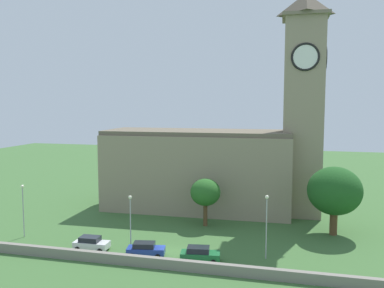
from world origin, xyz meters
name	(u,v)px	position (x,y,z in m)	size (l,w,h in m)	color
ground_plane	(197,219)	(0.00, 15.00, 0.00)	(200.00, 200.00, 0.00)	#3D6633
church	(219,157)	(2.27, 21.29, 9.15)	(36.76, 12.61, 35.37)	gray
quay_barrier	(157,263)	(0.00, -4.83, 0.59)	(48.30, 0.70, 1.18)	gray
car_white	(91,243)	(-9.72, -1.53, 0.86)	(4.41, 2.27, 1.70)	silver
car_blue	(146,249)	(-2.42, -1.83, 0.85)	(4.75, 2.74, 1.67)	#233D9E
car_green	(200,254)	(4.26, -1.93, 0.89)	(4.75, 2.66, 1.75)	#1E6B38
streetlamp_west_end	(23,202)	(-21.00, 0.74, 4.81)	(0.44, 0.44, 7.24)	#9EA0A5
streetlamp_west_mid	(130,214)	(-4.83, -0.55, 4.66)	(0.44, 0.44, 6.97)	#9EA0A5
streetlamp_central	(267,217)	(11.62, 0.81, 5.02)	(0.44, 0.44, 7.61)	#9EA0A5
tree_by_tower	(335,191)	(20.18, 11.95, 6.16)	(7.40, 7.40, 9.54)	brown
tree_riverside_west	(205,193)	(2.03, 11.63, 5.05)	(4.47, 4.47, 7.12)	brown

